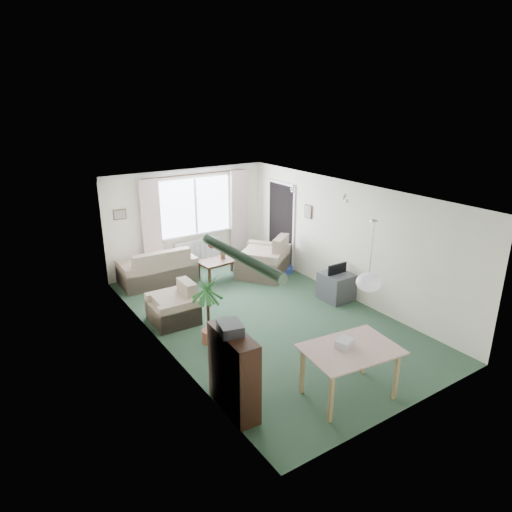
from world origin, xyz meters
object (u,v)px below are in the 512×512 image
armchair_left (173,303)px  pet_bed (279,269)px  tv_cube (336,286)px  sofa (157,265)px  armchair_corner (263,255)px  bookshelf (234,372)px  coffee_table (221,269)px  houseplant (208,310)px  dining_table (349,373)px

armchair_left → pet_bed: 3.31m
tv_cube → armchair_left: bearing=163.6°
sofa → tv_cube: size_ratio=2.64×
armchair_corner → bookshelf: bookshelf is taller
armchair_left → tv_cube: armchair_left is taller
armchair_corner → coffee_table: (-0.92, 0.36, -0.26)m
armchair_corner → pet_bed: bearing=140.5°
houseplant → dining_table: bearing=-68.6°
houseplant → tv_cube: 3.03m
sofa → armchair_corner: (2.22, -0.94, 0.08)m
houseplant → pet_bed: houseplant is taller
sofa → coffee_table: (1.30, -0.58, -0.18)m
coffee_table → tv_cube: bearing=-58.1°
coffee_table → dining_table: bearing=-97.8°
coffee_table → tv_cube: 2.69m
armchair_corner → dining_table: size_ratio=0.92×
dining_table → coffee_table: bearing=82.2°
coffee_table → armchair_corner: bearing=-21.6°
armchair_corner → bookshelf: 4.84m
armchair_left → tv_cube: bearing=75.3°
pet_bed → bookshelf: bearing=-132.9°
sofa → dining_table: (0.65, -5.35, -0.04)m
sofa → houseplant: (-0.28, -2.98, 0.20)m
houseplant → dining_table: (0.93, -2.37, -0.24)m
armchair_corner → armchair_left: armchair_corner is taller
tv_cube → armchair_corner: bearing=104.5°
sofa → houseplant: 3.00m
armchair_left → coffee_table: size_ratio=0.82×
sofa → tv_cube: (2.72, -2.86, -0.13)m
coffee_table → pet_bed: size_ratio=1.60×
sofa → pet_bed: bearing=161.9°
coffee_table → houseplant: size_ratio=0.83×
sofa → armchair_corner: 2.41m
bookshelf → pet_bed: (3.49, 3.76, -0.50)m
sofa → armchair_corner: armchair_corner is taller
armchair_left → armchair_corner: bearing=111.7°
houseplant → pet_bed: (2.96, 2.03, -0.55)m
dining_table → armchair_corner: bearing=70.4°
bookshelf → dining_table: bookshelf is taller
armchair_left → bookshelf: bearing=-5.6°
sofa → bookshelf: (-0.82, -4.71, 0.16)m
sofa → bookshelf: size_ratio=1.44×
tv_cube → pet_bed: (-0.05, 1.91, -0.22)m
houseplant → pet_bed: bearing=34.4°
coffee_table → houseplant: (-1.58, -2.41, 0.38)m
sofa → armchair_left: bearing=77.8°
armchair_left → bookshelf: 2.80m
armchair_corner → bookshelf: (-3.03, -3.78, 0.08)m
sofa → bookshelf: bookshelf is taller
dining_table → sofa: bearing=96.9°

